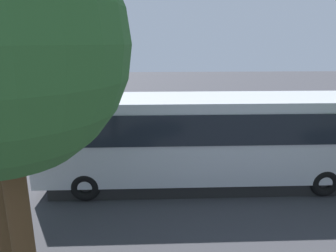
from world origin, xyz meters
TOP-DOWN VIEW (x-y plane):
  - ground_plane at (0.00, 0.00)m, footprint 80.00×80.00m
  - tour_bus at (-0.28, 4.30)m, footprint 11.44×2.64m
  - spectator_far_left at (-2.44, 1.39)m, footprint 0.58×0.34m
  - spectator_left at (-1.32, 1.29)m, footprint 0.58×0.36m
  - spectator_centre at (0.03, 1.53)m, footprint 0.58×0.36m
  - spectator_right at (1.15, 1.34)m, footprint 0.58×0.36m
  - spectator_far_right at (2.24, 1.27)m, footprint 0.57×0.39m
  - parked_motorcycle_silver at (-3.92, 2.09)m, footprint 2.05×0.58m
  - stunt_motorcycle at (2.81, -1.78)m, footprint 1.87×0.62m
  - traffic_cone at (1.47, -2.21)m, footprint 0.34×0.34m
  - bay_line_a at (-4.24, -0.26)m, footprint 0.14×4.43m
  - bay_line_b at (-1.67, -0.26)m, footprint 0.14×4.09m
  - bay_line_c at (0.90, -0.26)m, footprint 0.14×4.94m
  - bay_line_d at (3.47, -0.26)m, footprint 0.14×4.26m
  - bay_line_e at (6.04, -0.26)m, footprint 0.13×3.93m

SIDE VIEW (x-z plane):
  - ground_plane at x=0.00m, z-range 0.00..0.00m
  - bay_line_d at x=3.47m, z-range 0.00..0.01m
  - bay_line_a at x=-4.24m, z-range 0.00..0.01m
  - bay_line_b at x=-1.67m, z-range 0.00..0.01m
  - bay_line_c at x=0.90m, z-range 0.00..0.01m
  - bay_line_e at x=6.04m, z-range 0.00..0.01m
  - traffic_cone at x=1.47m, z-range -0.01..0.62m
  - parked_motorcycle_silver at x=-3.92m, z-range -0.01..0.97m
  - spectator_centre at x=0.03m, z-range 0.15..1.82m
  - spectator_far_right at x=2.24m, z-range 0.16..1.87m
  - spectator_far_left at x=-2.44m, z-range 0.17..1.90m
  - stunt_motorcycle at x=2.81m, z-range 0.11..2.00m
  - spectator_right at x=1.15m, z-range 0.17..1.95m
  - spectator_left at x=-1.32m, z-range 0.18..1.97m
  - tour_bus at x=-0.28m, z-range 0.02..3.27m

